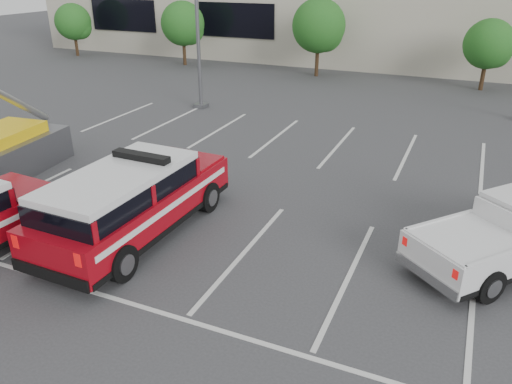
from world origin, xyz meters
The scene contains 8 objects.
ground centered at (0.00, 0.00, 0.00)m, with size 120.00×120.00×0.00m, color #39393B.
stall_markings centered at (0.00, 4.50, 0.01)m, with size 23.00×15.00×0.01m, color silver.
tree_far_left centered at (-24.91, 22.05, 2.50)m, with size 2.77×2.77×3.99m.
tree_left centered at (-14.91, 22.05, 2.77)m, with size 3.07×3.07×4.42m.
tree_mid_left centered at (-4.91, 22.05, 3.04)m, with size 3.37×3.37×4.85m.
tree_mid_right centered at (5.09, 22.05, 2.50)m, with size 2.77×2.77×3.99m.
fire_chief_suv centered at (-3.06, -0.29, 0.89)m, with size 2.37×6.20×2.17m.
utility_rig centered at (-10.08, 1.73, 0.70)m, with size 3.55×4.37×3.51m.
Camera 1 is at (4.65, -9.80, 6.66)m, focal length 35.00 mm.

